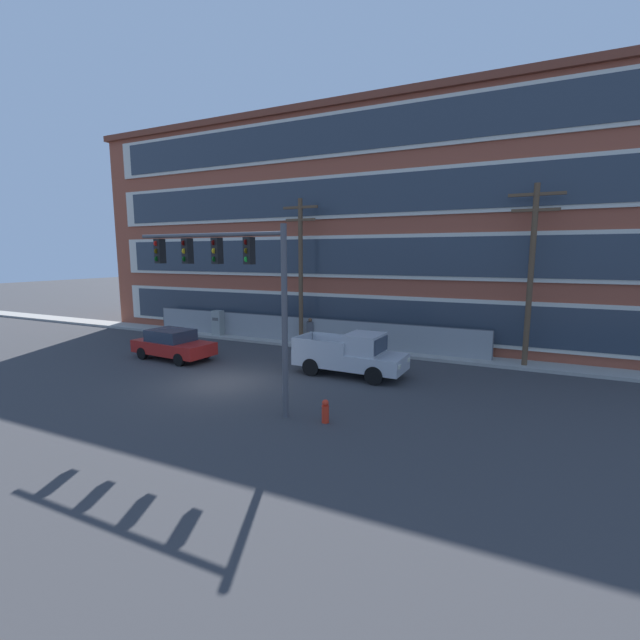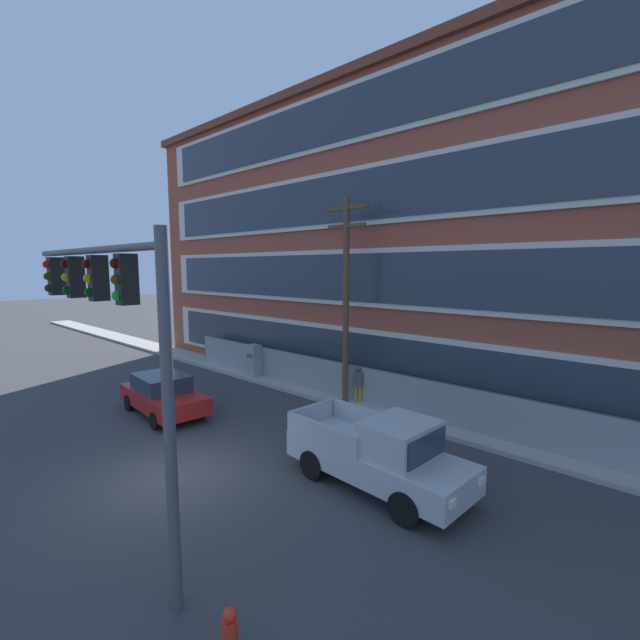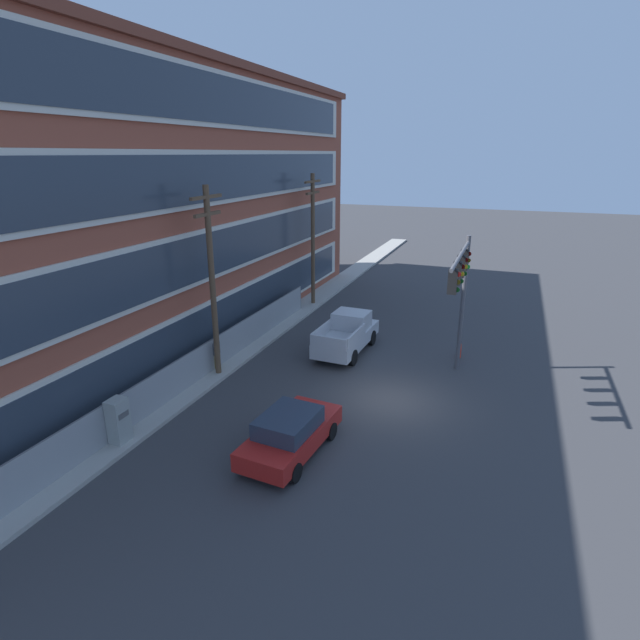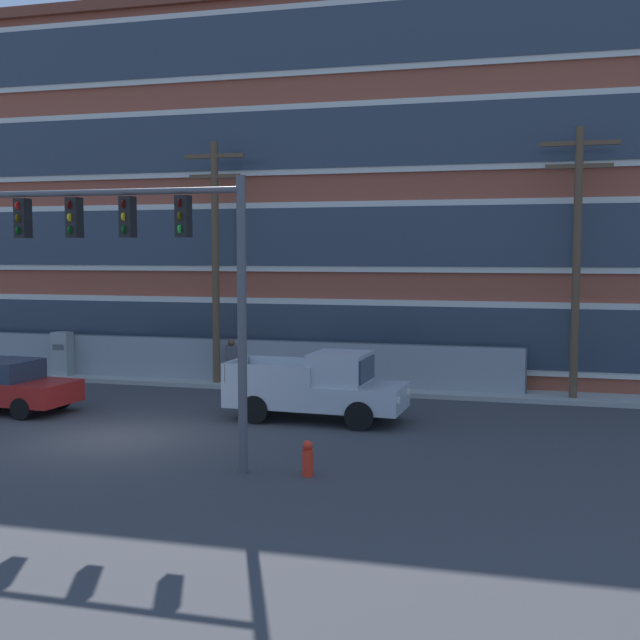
{
  "view_description": "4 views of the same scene",
  "coord_description": "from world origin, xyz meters",
  "px_view_note": "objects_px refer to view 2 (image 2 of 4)",
  "views": [
    {
      "loc": [
        11.31,
        -14.27,
        5.42
      ],
      "look_at": [
        3.78,
        1.68,
        2.73
      ],
      "focal_mm": 24.0,
      "sensor_mm": 36.0,
      "label": 1
    },
    {
      "loc": [
        10.68,
        -5.43,
        5.77
      ],
      "look_at": [
        0.65,
        5.29,
        3.96
      ],
      "focal_mm": 24.0,
      "sensor_mm": 36.0,
      "label": 2
    },
    {
      "loc": [
        -18.62,
        -4.0,
        9.87
      ],
      "look_at": [
        1.2,
        3.62,
        2.74
      ],
      "focal_mm": 28.0,
      "sensor_mm": 36.0,
      "label": 3
    },
    {
      "loc": [
        10.38,
        -18.33,
        4.79
      ],
      "look_at": [
        4.22,
        4.73,
        2.76
      ],
      "focal_mm": 45.0,
      "sensor_mm": 36.0,
      "label": 4
    }
  ],
  "objects_px": {
    "traffic_signal_mast": "(112,318)",
    "utility_pole_near_corner": "(346,293)",
    "pickup_truck_silver": "(380,454)",
    "sedan_red": "(163,394)",
    "pedestrian_near_cabinet": "(358,383)",
    "electrical_cabinet": "(254,362)",
    "fire_hydrant": "(230,632)"
  },
  "relations": [
    {
      "from": "electrical_cabinet",
      "to": "pedestrian_near_cabinet",
      "type": "bearing_deg",
      "value": 1.99
    },
    {
      "from": "utility_pole_near_corner",
      "to": "fire_hydrant",
      "type": "height_order",
      "value": "utility_pole_near_corner"
    },
    {
      "from": "sedan_red",
      "to": "electrical_cabinet",
      "type": "relative_size",
      "value": 2.56
    },
    {
      "from": "pickup_truck_silver",
      "to": "pedestrian_near_cabinet",
      "type": "height_order",
      "value": "pickup_truck_silver"
    },
    {
      "from": "utility_pole_near_corner",
      "to": "fire_hydrant",
      "type": "xyz_separation_m",
      "value": [
        6.26,
        -10.2,
        -4.35
      ]
    },
    {
      "from": "traffic_signal_mast",
      "to": "electrical_cabinet",
      "type": "height_order",
      "value": "traffic_signal_mast"
    },
    {
      "from": "electrical_cabinet",
      "to": "pedestrian_near_cabinet",
      "type": "distance_m",
      "value": 6.72
    },
    {
      "from": "pickup_truck_silver",
      "to": "sedan_red",
      "type": "distance_m",
      "value": 9.69
    },
    {
      "from": "traffic_signal_mast",
      "to": "fire_hydrant",
      "type": "bearing_deg",
      "value": 1.3
    },
    {
      "from": "fire_hydrant",
      "to": "electrical_cabinet",
      "type": "bearing_deg",
      "value": 140.61
    },
    {
      "from": "sedan_red",
      "to": "electrical_cabinet",
      "type": "bearing_deg",
      "value": 106.2
    },
    {
      "from": "electrical_cabinet",
      "to": "sedan_red",
      "type": "bearing_deg",
      "value": -73.8
    },
    {
      "from": "sedan_red",
      "to": "pedestrian_near_cabinet",
      "type": "bearing_deg",
      "value": 50.42
    },
    {
      "from": "pickup_truck_silver",
      "to": "utility_pole_near_corner",
      "type": "xyz_separation_m",
      "value": [
        -5.05,
        4.65,
        3.79
      ]
    },
    {
      "from": "traffic_signal_mast",
      "to": "sedan_red",
      "type": "distance_m",
      "value": 9.5
    },
    {
      "from": "traffic_signal_mast",
      "to": "pedestrian_near_cabinet",
      "type": "height_order",
      "value": "traffic_signal_mast"
    },
    {
      "from": "traffic_signal_mast",
      "to": "utility_pole_near_corner",
      "type": "xyz_separation_m",
      "value": [
        -2.74,
        10.28,
        -0.08
      ]
    },
    {
      "from": "utility_pole_near_corner",
      "to": "pedestrian_near_cabinet",
      "type": "relative_size",
      "value": 5.11
    },
    {
      "from": "utility_pole_near_corner",
      "to": "pedestrian_near_cabinet",
      "type": "height_order",
      "value": "utility_pole_near_corner"
    },
    {
      "from": "fire_hydrant",
      "to": "traffic_signal_mast",
      "type": "bearing_deg",
      "value": -178.7
    },
    {
      "from": "sedan_red",
      "to": "utility_pole_near_corner",
      "type": "distance_m",
      "value": 8.33
    },
    {
      "from": "traffic_signal_mast",
      "to": "pickup_truck_silver",
      "type": "distance_m",
      "value": 7.22
    },
    {
      "from": "sedan_red",
      "to": "fire_hydrant",
      "type": "bearing_deg",
      "value": -22.35
    },
    {
      "from": "sedan_red",
      "to": "traffic_signal_mast",
      "type": "bearing_deg",
      "value": -31.81
    },
    {
      "from": "traffic_signal_mast",
      "to": "pickup_truck_silver",
      "type": "height_order",
      "value": "traffic_signal_mast"
    },
    {
      "from": "pedestrian_near_cabinet",
      "to": "electrical_cabinet",
      "type": "bearing_deg",
      "value": -178.01
    },
    {
      "from": "traffic_signal_mast",
      "to": "pedestrian_near_cabinet",
      "type": "bearing_deg",
      "value": 102.21
    },
    {
      "from": "sedan_red",
      "to": "pedestrian_near_cabinet",
      "type": "relative_size",
      "value": 2.7
    },
    {
      "from": "fire_hydrant",
      "to": "utility_pole_near_corner",
      "type": "bearing_deg",
      "value": 121.55
    },
    {
      "from": "utility_pole_near_corner",
      "to": "sedan_red",
      "type": "bearing_deg",
      "value": -128.56
    },
    {
      "from": "sedan_red",
      "to": "fire_hydrant",
      "type": "relative_size",
      "value": 5.86
    },
    {
      "from": "sedan_red",
      "to": "utility_pole_near_corner",
      "type": "bearing_deg",
      "value": 51.44
    }
  ]
}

